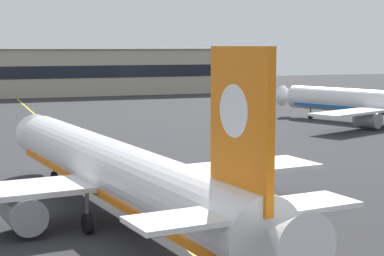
% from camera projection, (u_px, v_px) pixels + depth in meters
% --- Properties ---
extents(taxiway_centreline, '(3.09, 179.98, 0.01)m').
position_uv_depth(taxiway_centreline, '(101.00, 172.00, 61.78)').
color(taxiway_centreline, yellow).
rests_on(taxiway_centreline, ground).
extents(airliner_foreground, '(32.35, 41.48, 11.65)m').
position_uv_depth(airliner_foreground, '(115.00, 172.00, 44.07)').
color(airliner_foreground, white).
rests_on(airliner_foreground, ground).
extents(safety_cone_by_nose_gear, '(0.44, 0.44, 0.55)m').
position_uv_depth(safety_cone_by_nose_gear, '(86.00, 172.00, 60.35)').
color(safety_cone_by_nose_gear, orange).
rests_on(safety_cone_by_nose_gear, ground).
extents(terminal_building, '(114.41, 12.40, 10.90)m').
position_uv_depth(terminal_building, '(3.00, 73.00, 150.98)').
color(terminal_building, '#B2A893').
rests_on(terminal_building, ground).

